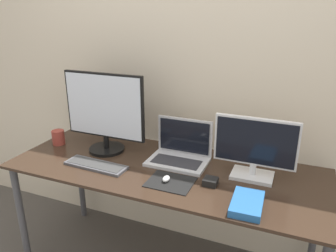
% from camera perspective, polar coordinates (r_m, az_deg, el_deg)
% --- Properties ---
extents(wall_back, '(7.00, 0.05, 2.50)m').
position_cam_1_polar(wall_back, '(2.20, 3.85, 8.71)').
color(wall_back, beige).
rests_on(wall_back, ground_plane).
extents(desk, '(1.89, 0.73, 0.78)m').
position_cam_1_polar(desk, '(2.01, -0.55, -9.42)').
color(desk, '#332319').
rests_on(desk, ground_plane).
extents(monitor_left, '(0.56, 0.23, 0.52)m').
position_cam_1_polar(monitor_left, '(2.14, -11.01, 2.39)').
color(monitor_left, black).
rests_on(monitor_left, desk).
extents(monitor_right, '(0.45, 0.16, 0.35)m').
position_cam_1_polar(monitor_right, '(1.85, 14.88, -3.73)').
color(monitor_right, silver).
rests_on(monitor_right, desk).
extents(laptop, '(0.36, 0.25, 0.25)m').
position_cam_1_polar(laptop, '(2.04, 2.17, -4.37)').
color(laptop, silver).
rests_on(laptop, desk).
extents(keyboard, '(0.40, 0.14, 0.02)m').
position_cam_1_polar(keyboard, '(2.03, -12.43, -6.68)').
color(keyboard, '#4C4C51').
rests_on(keyboard, desk).
extents(mousepad, '(0.25, 0.20, 0.00)m').
position_cam_1_polar(mousepad, '(1.81, 0.42, -9.74)').
color(mousepad, black).
rests_on(mousepad, desk).
extents(mouse, '(0.04, 0.06, 0.03)m').
position_cam_1_polar(mouse, '(1.81, -0.32, -9.18)').
color(mouse, silver).
rests_on(mouse, mousepad).
extents(book, '(0.15, 0.24, 0.04)m').
position_cam_1_polar(book, '(1.65, 13.61, -12.99)').
color(book, '#235B9E').
rests_on(book, desk).
extents(mug, '(0.09, 0.09, 0.10)m').
position_cam_1_polar(mug, '(2.40, -18.56, -1.88)').
color(mug, '#99382D').
rests_on(mug, desk).
extents(power_brick, '(0.07, 0.07, 0.04)m').
position_cam_1_polar(power_brick, '(1.80, 7.40, -9.57)').
color(power_brick, black).
rests_on(power_brick, desk).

